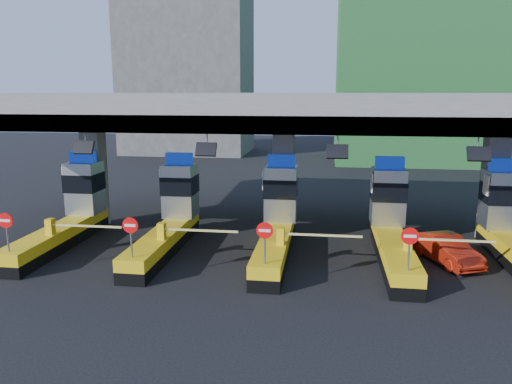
# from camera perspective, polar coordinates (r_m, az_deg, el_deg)

# --- Properties ---
(ground) EXTENTS (120.00, 120.00, 0.00)m
(ground) POSITION_cam_1_polar(r_m,az_deg,el_deg) (22.81, 2.42, -6.70)
(ground) COLOR black
(ground) RESTS_ON ground
(toll_canopy) EXTENTS (28.00, 12.09, 7.00)m
(toll_canopy) POSITION_cam_1_polar(r_m,az_deg,el_deg) (24.55, 3.21, 9.18)
(toll_canopy) COLOR slate
(toll_canopy) RESTS_ON ground
(toll_lane_far_left) EXTENTS (4.43, 8.00, 4.16)m
(toll_lane_far_left) POSITION_cam_1_polar(r_m,az_deg,el_deg) (25.61, -20.37, -2.15)
(toll_lane_far_left) COLOR black
(toll_lane_far_left) RESTS_ON ground
(toll_lane_left) EXTENTS (4.43, 8.00, 4.16)m
(toll_lane_left) POSITION_cam_1_polar(r_m,az_deg,el_deg) (23.66, -9.63, -2.66)
(toll_lane_left) COLOR black
(toll_lane_left) RESTS_ON ground
(toll_lane_center) EXTENTS (4.43, 8.00, 4.16)m
(toll_lane_center) POSITION_cam_1_polar(r_m,az_deg,el_deg) (22.68, 2.52, -3.12)
(toll_lane_center) COLOR black
(toll_lane_center) RESTS_ON ground
(toll_lane_right) EXTENTS (4.43, 8.00, 4.16)m
(toll_lane_right) POSITION_cam_1_polar(r_m,az_deg,el_deg) (22.77, 15.17, -3.46)
(toll_lane_right) COLOR black
(toll_lane_right) RESTS_ON ground
(toll_lane_far_right) EXTENTS (4.43, 8.00, 4.16)m
(toll_lane_far_right) POSITION_cam_1_polar(r_m,az_deg,el_deg) (23.94, 27.14, -3.62)
(toll_lane_far_right) COLOR black
(toll_lane_far_right) RESTS_ON ground
(bg_building_scaffold) EXTENTS (18.00, 12.00, 28.00)m
(bg_building_scaffold) POSITION_cam_1_polar(r_m,az_deg,el_deg) (54.92, 19.35, 18.06)
(bg_building_scaffold) COLOR #1E5926
(bg_building_scaffold) RESTS_ON ground
(bg_building_concrete) EXTENTS (14.00, 10.00, 18.00)m
(bg_building_concrete) POSITION_cam_1_polar(r_m,az_deg,el_deg) (59.80, -7.79, 13.18)
(bg_building_concrete) COLOR #4C4C49
(bg_building_concrete) RESTS_ON ground
(red_car) EXTENTS (2.52, 3.82, 1.19)m
(red_car) POSITION_cam_1_polar(r_m,az_deg,el_deg) (22.50, 20.95, -6.14)
(red_car) COLOR #B41F0D
(red_car) RESTS_ON ground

